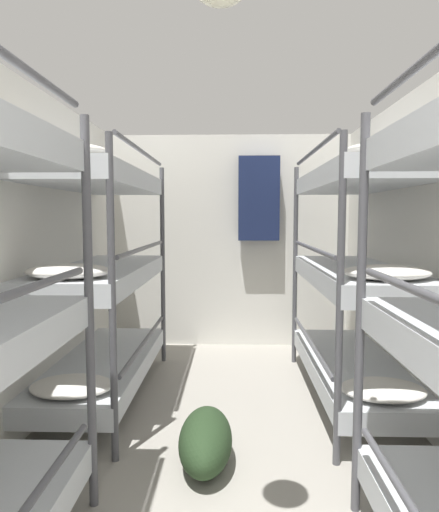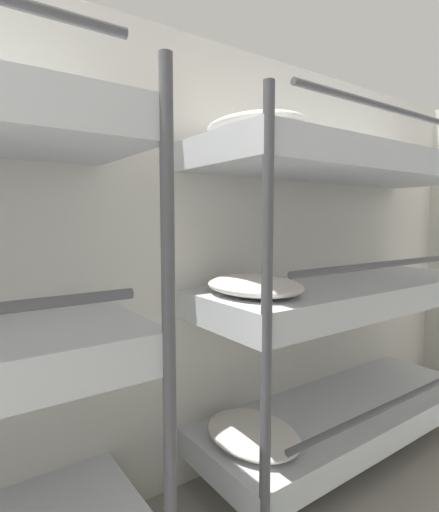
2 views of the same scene
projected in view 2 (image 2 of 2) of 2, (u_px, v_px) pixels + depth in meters
wall_left at (142, 271)px, 1.95m from camera, size 0.06×5.49×2.34m
bunk_stack_left_far at (342, 293)px, 2.29m from camera, size 0.68×1.93×1.96m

